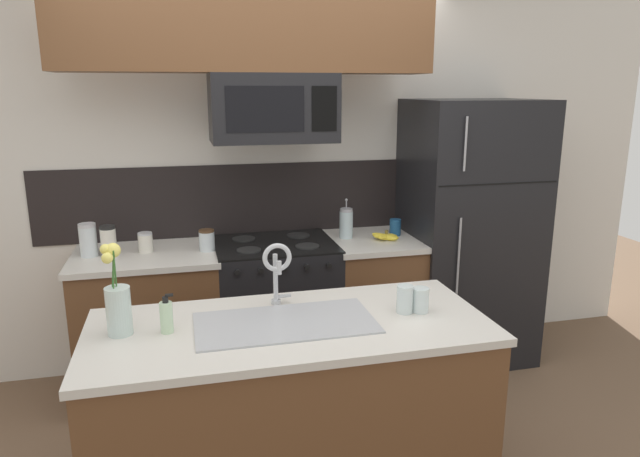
{
  "coord_description": "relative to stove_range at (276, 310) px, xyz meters",
  "views": [
    {
      "loc": [
        -0.56,
        -2.57,
        1.88
      ],
      "look_at": [
        0.14,
        0.27,
        1.16
      ],
      "focal_mm": 32.0,
      "sensor_mm": 36.0,
      "label": 1
    }
  ],
  "objects": [
    {
      "name": "storage_jar_tall",
      "position": [
        -1.11,
        0.02,
        0.55
      ],
      "size": [
        0.1,
        0.1,
        0.2
      ],
      "color": "silver",
      "rests_on": "back_counter_left"
    },
    {
      "name": "dish_soap_bottle",
      "position": [
        -0.65,
        -1.22,
        0.52
      ],
      "size": [
        0.06,
        0.05,
        0.16
      ],
      "color": "beige",
      "rests_on": "island_counter"
    },
    {
      "name": "microwave",
      "position": [
        0.0,
        -0.02,
        1.3
      ],
      "size": [
        0.74,
        0.4,
        0.4
      ],
      "color": "black"
    },
    {
      "name": "back_counter_right",
      "position": [
        0.66,
        0.0,
        -0.01
      ],
      "size": [
        0.59,
        0.65,
        0.91
      ],
      "color": "brown",
      "rests_on": "ground"
    },
    {
      "name": "stove_range",
      "position": [
        0.0,
        0.0,
        0.0
      ],
      "size": [
        0.76,
        0.64,
        0.93
      ],
      "color": "black",
      "rests_on": "ground"
    },
    {
      "name": "flower_vase",
      "position": [
        -0.84,
        -1.19,
        0.57
      ],
      "size": [
        0.1,
        0.11,
        0.38
      ],
      "color": "silver",
      "rests_on": "island_counter"
    },
    {
      "name": "ground_plane",
      "position": [
        -0.0,
        -0.9,
        -0.46
      ],
      "size": [
        10.0,
        10.0,
        0.0
      ],
      "primitive_type": "plane",
      "color": "brown"
    },
    {
      "name": "upper_cabinet_band",
      "position": [
        -0.14,
        -0.05,
        1.81
      ],
      "size": [
        2.15,
        0.34,
        0.6
      ],
      "primitive_type": "cube",
      "color": "brown"
    },
    {
      "name": "coffee_tin",
      "position": [
        0.84,
        0.05,
        0.5
      ],
      "size": [
        0.08,
        0.08,
        0.11
      ],
      "primitive_type": "cylinder",
      "color": "#1E5184",
      "rests_on": "back_counter_right"
    },
    {
      "name": "storage_jar_squat",
      "position": [
        -0.43,
        -0.03,
        0.51
      ],
      "size": [
        0.09,
        0.09,
        0.13
      ],
      "color": "silver",
      "rests_on": "back_counter_left"
    },
    {
      "name": "kitchen_sink",
      "position": [
        -0.16,
        -1.25,
        0.38
      ],
      "size": [
        0.76,
        0.39,
        0.16
      ],
      "color": "#ADAFB5",
      "rests_on": "island_counter"
    },
    {
      "name": "drinking_glass",
      "position": [
        0.38,
        -1.25,
        0.51
      ],
      "size": [
        0.07,
        0.07,
        0.12
      ],
      "color": "silver",
      "rests_on": "island_counter"
    },
    {
      "name": "sink_faucet",
      "position": [
        -0.16,
        -1.05,
        0.65
      ],
      "size": [
        0.14,
        0.14,
        0.31
      ],
      "color": "#B7BABF",
      "rests_on": "island_counter"
    },
    {
      "name": "spare_glass",
      "position": [
        0.45,
        -1.26,
        0.5
      ],
      "size": [
        0.07,
        0.07,
        0.11
      ],
      "color": "silver",
      "rests_on": "island_counter"
    },
    {
      "name": "banana_bunch",
      "position": [
        0.73,
        -0.06,
        0.47
      ],
      "size": [
        0.19,
        0.16,
        0.08
      ],
      "color": "yellow",
      "rests_on": "back_counter_right"
    },
    {
      "name": "rear_partition",
      "position": [
        0.3,
        0.38,
        0.84
      ],
      "size": [
        5.2,
        0.1,
        2.6
      ],
      "primitive_type": "cube",
      "color": "silver",
      "rests_on": "ground"
    },
    {
      "name": "splash_band",
      "position": [
        -0.0,
        0.32,
        0.69
      ],
      "size": [
        2.98,
        0.01,
        0.48
      ],
      "primitive_type": "cube",
      "color": "black",
      "rests_on": "rear_partition"
    },
    {
      "name": "french_press",
      "position": [
        0.49,
        0.06,
        0.55
      ],
      "size": [
        0.09,
        0.09,
        0.27
      ],
      "color": "silver",
      "rests_on": "back_counter_right"
    },
    {
      "name": "island_counter",
      "position": [
        -0.14,
        -1.25,
        -0.01
      ],
      "size": [
        1.7,
        0.75,
        0.91
      ],
      "color": "brown",
      "rests_on": "ground"
    },
    {
      "name": "refrigerator",
      "position": [
        1.36,
        0.02,
        0.44
      ],
      "size": [
        0.85,
        0.74,
        1.81
      ],
      "color": "black",
      "rests_on": "ground"
    },
    {
      "name": "storage_jar_short",
      "position": [
        -0.79,
        0.03,
        0.51
      ],
      "size": [
        0.09,
        0.09,
        0.12
      ],
      "color": "silver",
      "rests_on": "back_counter_left"
    },
    {
      "name": "back_counter_left",
      "position": [
        -0.8,
        0.0,
        -0.01
      ],
      "size": [
        0.86,
        0.65,
        0.91
      ],
      "color": "brown",
      "rests_on": "ground"
    },
    {
      "name": "storage_jar_medium",
      "position": [
        -1.0,
        -0.01,
        0.54
      ],
      "size": [
        0.09,
        0.09,
        0.18
      ],
      "color": "silver",
      "rests_on": "back_counter_left"
    }
  ]
}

